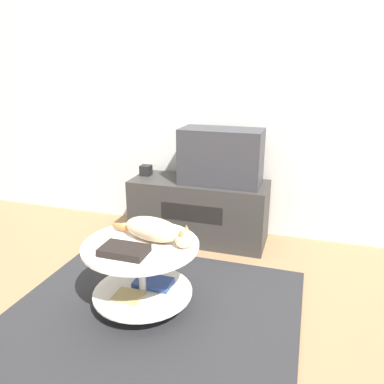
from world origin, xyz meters
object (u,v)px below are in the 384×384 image
Objects in this scene: speaker at (146,170)px; cat at (156,230)px; tv at (221,157)px; dvd_box at (124,250)px.

cat is (0.54, -1.06, -0.06)m from speaker.
tv is 1.29m from dvd_box.
dvd_box is at bearing -104.02° from cat.
dvd_box is (-0.26, -1.23, -0.29)m from tv.
tv reaches higher than speaker.
tv is 1.06m from cat.
dvd_box is (0.44, -1.27, -0.10)m from speaker.
tv is 0.72m from speaker.
tv is at bearing 92.77° from cat.
cat is at bearing 64.56° from dvd_box.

